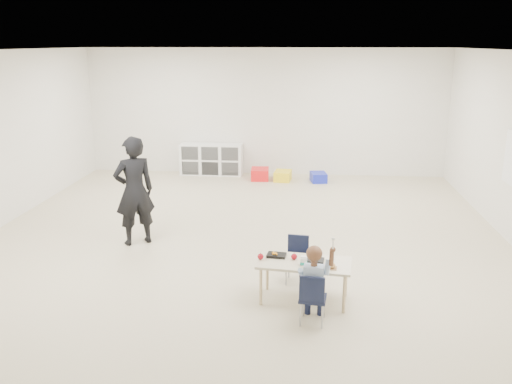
# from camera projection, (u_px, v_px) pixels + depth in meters

# --- Properties ---
(room) EXTENTS (9.00, 9.02, 2.80)m
(room) POSITION_uv_depth(u_px,v_px,m) (241.00, 151.00, 7.76)
(room) COLOR beige
(room) RESTS_ON ground
(table) EXTENTS (1.11, 0.64, 0.49)m
(table) POSITION_uv_depth(u_px,v_px,m) (304.00, 281.00, 6.26)
(table) COLOR beige
(table) RESTS_ON ground
(chair_near) EXTENTS (0.31, 0.30, 0.58)m
(chair_near) POSITION_uv_depth(u_px,v_px,m) (313.00, 297.00, 5.76)
(chair_near) COLOR black
(chair_near) RESTS_ON ground
(chair_far) EXTENTS (0.31, 0.30, 0.58)m
(chair_far) POSITION_uv_depth(u_px,v_px,m) (297.00, 260.00, 6.73)
(chair_far) COLOR black
(chair_far) RESTS_ON ground
(child) EXTENTS (0.43, 0.43, 0.92)m
(child) POSITION_uv_depth(u_px,v_px,m) (313.00, 283.00, 5.72)
(child) COLOR #BCD6FF
(child) RESTS_ON chair_near
(lunch_tray_near) EXTENTS (0.24, 0.18, 0.03)m
(lunch_tray_near) POSITION_uv_depth(u_px,v_px,m) (314.00, 260.00, 6.19)
(lunch_tray_near) COLOR black
(lunch_tray_near) RESTS_ON table
(lunch_tray_far) EXTENTS (0.24, 0.18, 0.03)m
(lunch_tray_far) POSITION_uv_depth(u_px,v_px,m) (276.00, 255.00, 6.35)
(lunch_tray_far) COLOR black
(lunch_tray_far) RESTS_ON table
(milk_carton) EXTENTS (0.08, 0.08, 0.10)m
(milk_carton) POSITION_uv_depth(u_px,v_px,m) (304.00, 261.00, 6.09)
(milk_carton) COLOR white
(milk_carton) RESTS_ON table
(bread_roll) EXTENTS (0.09, 0.09, 0.07)m
(bread_roll) POSITION_uv_depth(u_px,v_px,m) (331.00, 265.00, 6.01)
(bread_roll) COLOR tan
(bread_roll) RESTS_ON table
(apple_near) EXTENTS (0.07, 0.07, 0.07)m
(apple_near) POSITION_uv_depth(u_px,v_px,m) (294.00, 257.00, 6.25)
(apple_near) COLOR maroon
(apple_near) RESTS_ON table
(apple_far) EXTENTS (0.07, 0.07, 0.07)m
(apple_far) POSITION_uv_depth(u_px,v_px,m) (261.00, 257.00, 6.25)
(apple_far) COLOR maroon
(apple_far) RESTS_ON table
(cubby_shelf) EXTENTS (1.40, 0.40, 0.70)m
(cubby_shelf) POSITION_uv_depth(u_px,v_px,m) (211.00, 159.00, 12.26)
(cubby_shelf) COLOR white
(cubby_shelf) RESTS_ON ground
(rules_poster) EXTENTS (0.02, 0.60, 0.80)m
(rules_poster) POSITION_uv_depth(u_px,v_px,m) (512.00, 158.00, 8.02)
(rules_poster) COLOR white
(rules_poster) RESTS_ON room
(adult) EXTENTS (0.71, 0.65, 1.62)m
(adult) POSITION_uv_depth(u_px,v_px,m) (134.00, 191.00, 7.92)
(adult) COLOR black
(adult) RESTS_ON ground
(bin_red) EXTENTS (0.41, 0.51, 0.24)m
(bin_red) POSITION_uv_depth(u_px,v_px,m) (260.00, 174.00, 11.87)
(bin_red) COLOR red
(bin_red) RESTS_ON ground
(bin_yellow) EXTENTS (0.39, 0.47, 0.21)m
(bin_yellow) POSITION_uv_depth(u_px,v_px,m) (283.00, 176.00, 11.77)
(bin_yellow) COLOR yellow
(bin_yellow) RESTS_ON ground
(bin_blue) EXTENTS (0.39, 0.46, 0.20)m
(bin_blue) POSITION_uv_depth(u_px,v_px,m) (318.00, 177.00, 11.67)
(bin_blue) COLOR #1926C0
(bin_blue) RESTS_ON ground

